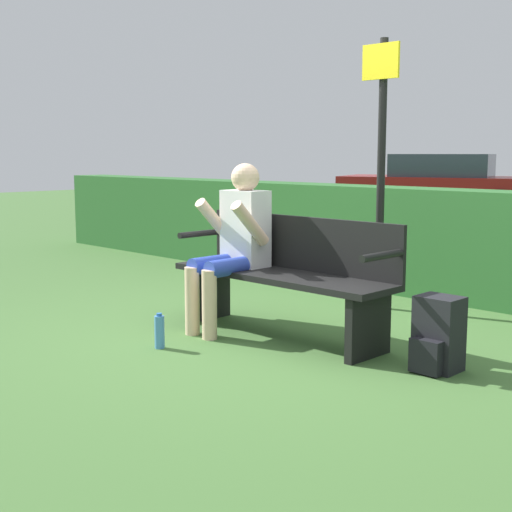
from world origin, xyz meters
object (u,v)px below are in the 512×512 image
object	(u,v)px
signpost	(381,156)
parked_car	(442,186)
water_bottle	(160,332)
person_seated	(235,238)
backpack	(437,336)
park_bench	(286,274)

from	to	relation	value
signpost	parked_car	distance (m)	10.10
water_bottle	person_seated	bearing A→B (deg)	92.66
water_bottle	parked_car	world-z (taller)	parked_car
person_seated	backpack	world-z (taller)	person_seated
person_seated	signpost	size ratio (longest dim) A/B	0.55
park_bench	water_bottle	xyz separation A→B (m)	(-0.38, -0.89, -0.35)
park_bench	parked_car	xyz separation A→B (m)	(-4.69, 10.21, 0.17)
park_bench	person_seated	distance (m)	0.50
backpack	signpost	xyz separation A→B (m)	(-1.33, 1.24, 1.11)
park_bench	water_bottle	bearing A→B (deg)	-113.00
park_bench	parked_car	distance (m)	11.24
park_bench	person_seated	xyz separation A→B (m)	(-0.41, -0.13, 0.24)
water_bottle	signpost	size ratio (longest dim) A/B	0.11
parked_car	park_bench	bearing A→B (deg)	-85.61
backpack	park_bench	bearing A→B (deg)	-179.10
backpack	parked_car	world-z (taller)	parked_car
signpost	parked_car	size ratio (longest dim) A/B	0.49
park_bench	parked_car	world-z (taller)	parked_car
person_seated	backpack	xyz separation A→B (m)	(1.68, 0.15, -0.48)
person_seated	park_bench	bearing A→B (deg)	17.48
park_bench	signpost	size ratio (longest dim) A/B	0.80
backpack	parked_car	bearing A→B (deg)	120.31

